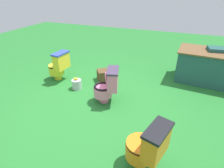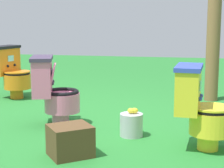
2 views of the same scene
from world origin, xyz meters
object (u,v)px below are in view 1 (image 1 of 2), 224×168
(toilet_orange, at_px, (147,147))
(toilet_pink, at_px, (107,86))
(vendor_table, at_px, (209,67))
(small_crate, at_px, (104,75))
(toilet_yellow, at_px, (59,66))
(lemon_bucket, at_px, (77,84))

(toilet_orange, height_order, toilet_pink, same)
(vendor_table, height_order, small_crate, vendor_table)
(toilet_pink, height_order, small_crate, toilet_pink)
(vendor_table, bearing_deg, toilet_orange, -106.87)
(toilet_yellow, xyz_separation_m, lemon_bucket, (0.63, -0.25, -0.25))
(toilet_yellow, bearing_deg, small_crate, -65.09)
(small_crate, bearing_deg, toilet_yellow, -159.70)
(toilet_pink, relative_size, lemon_bucket, 2.63)
(small_crate, distance_m, lemon_bucket, 0.76)
(toilet_orange, height_order, toilet_yellow, same)
(toilet_yellow, relative_size, small_crate, 2.20)
(vendor_table, xyz_separation_m, lemon_bucket, (-2.79, -1.48, -0.28))
(toilet_pink, height_order, lemon_bucket, toilet_pink)
(toilet_pink, bearing_deg, lemon_bucket, 57.78)
(toilet_orange, relative_size, small_crate, 2.20)
(toilet_pink, bearing_deg, toilet_orange, -156.83)
(toilet_yellow, xyz_separation_m, vendor_table, (3.42, 1.23, 0.02))
(toilet_yellow, distance_m, toilet_pink, 1.57)
(small_crate, bearing_deg, toilet_orange, -54.73)
(vendor_table, distance_m, small_crate, 2.53)
(toilet_yellow, bearing_deg, toilet_orange, -119.41)
(toilet_orange, xyz_separation_m, lemon_bucket, (-1.90, 1.46, -0.25))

